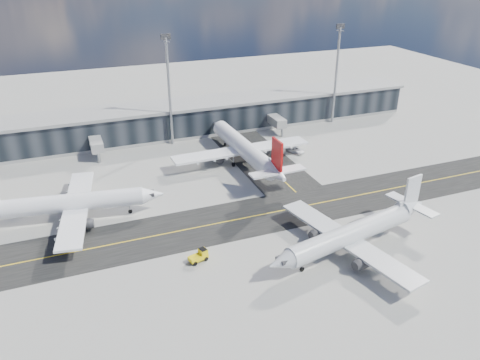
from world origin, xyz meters
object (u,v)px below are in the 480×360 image
(airliner_near, at_px, (353,233))
(baggage_tug, at_px, (200,255))
(airliner_af, at_px, (68,203))
(service_van, at_px, (295,150))
(airliner_redtail, at_px, (244,149))

(airliner_near, relative_size, baggage_tug, 9.92)
(airliner_af, xyz_separation_m, service_van, (56.44, 14.46, -2.83))
(airliner_near, bearing_deg, airliner_af, 45.80)
(baggage_tug, xyz_separation_m, service_van, (36.89, 36.58, -0.31))
(airliner_redtail, bearing_deg, baggage_tug, -124.32)
(airliner_redtail, height_order, baggage_tug, airliner_redtail)
(airliner_af, relative_size, airliner_near, 1.03)
(airliner_redtail, height_order, service_van, airliner_redtail)
(airliner_redtail, distance_m, service_van, 15.51)
(airliner_af, height_order, baggage_tug, airliner_af)
(airliner_af, bearing_deg, baggage_tug, 50.38)
(airliner_redtail, height_order, airliner_near, airliner_redtail)
(baggage_tug, bearing_deg, airliner_af, -154.37)
(airliner_near, height_order, service_van, airliner_near)
(airliner_near, bearing_deg, baggage_tug, 63.80)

